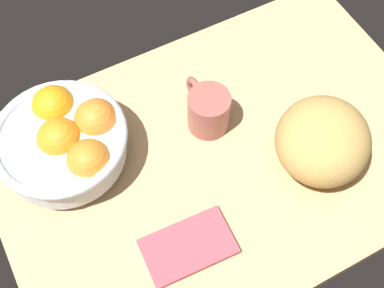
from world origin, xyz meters
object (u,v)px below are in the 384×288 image
at_px(fruit_bowl, 66,140).
at_px(bread_loaf, 323,141).
at_px(mug, 208,110).
at_px(napkin_folded, 188,247).

xyz_separation_m(fruit_bowl, bread_loaf, (0.38, -0.20, 0.00)).
relative_size(bread_loaf, mug, 1.44).
bearing_deg(napkin_folded, bread_loaf, 8.32).
xyz_separation_m(fruit_bowl, mug, (0.24, -0.05, -0.02)).
relative_size(fruit_bowl, bread_loaf, 1.35).
height_order(bread_loaf, napkin_folded, bread_loaf).
height_order(bread_loaf, mug, bread_loaf).
bearing_deg(bread_loaf, mug, 130.65).
height_order(fruit_bowl, mug, fruit_bowl).
relative_size(napkin_folded, mug, 1.24).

